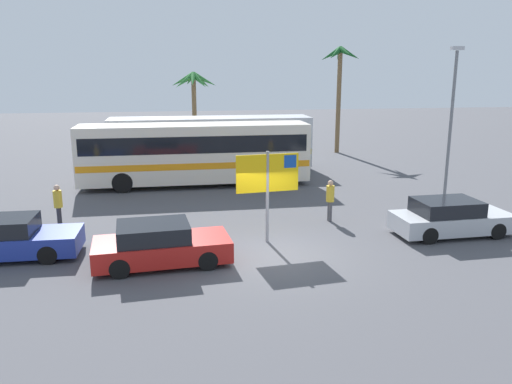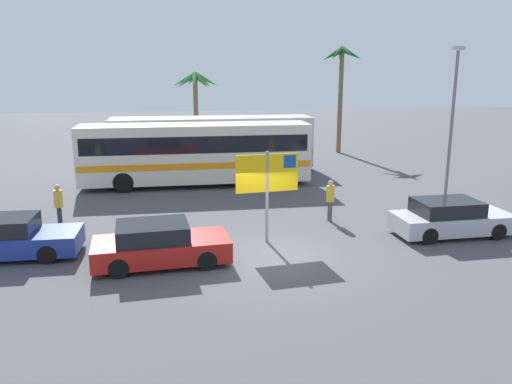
{
  "view_description": "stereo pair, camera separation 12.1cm",
  "coord_description": "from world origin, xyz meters",
  "px_view_note": "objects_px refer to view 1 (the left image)",
  "views": [
    {
      "loc": [
        -3.07,
        -15.28,
        5.87
      ],
      "look_at": [
        0.02,
        3.44,
        1.3
      ],
      "focal_mm": 35.73,
      "sensor_mm": 36.0,
      "label": 1
    },
    {
      "loc": [
        -2.95,
        -15.3,
        5.87
      ],
      "look_at": [
        0.02,
        3.44,
        1.3
      ],
      "focal_mm": 35.73,
      "sensor_mm": 36.0,
      "label": 2
    }
  ],
  "objects_px": {
    "ferry_sign": "(269,177)",
    "car_silver": "(450,218)",
    "bus_front_coach": "(195,151)",
    "pedestrian_near_sign": "(58,203)",
    "car_blue": "(4,239)",
    "car_red": "(160,245)",
    "pedestrian_by_bus": "(330,197)",
    "bus_rear_coach": "(211,141)"
  },
  "relations": [
    {
      "from": "ferry_sign",
      "to": "car_silver",
      "type": "bearing_deg",
      "value": -9.04
    },
    {
      "from": "bus_front_coach",
      "to": "pedestrian_near_sign",
      "type": "xyz_separation_m",
      "value": [
        -5.46,
        -6.58,
        -0.79
      ]
    },
    {
      "from": "bus_front_coach",
      "to": "pedestrian_near_sign",
      "type": "bearing_deg",
      "value": -129.66
    },
    {
      "from": "bus_front_coach",
      "to": "ferry_sign",
      "type": "bearing_deg",
      "value": -77.57
    },
    {
      "from": "bus_front_coach",
      "to": "car_blue",
      "type": "distance_m",
      "value": 11.65
    },
    {
      "from": "ferry_sign",
      "to": "car_red",
      "type": "height_order",
      "value": "ferry_sign"
    },
    {
      "from": "car_red",
      "to": "pedestrian_by_bus",
      "type": "xyz_separation_m",
      "value": [
        6.56,
        3.61,
        0.34
      ]
    },
    {
      "from": "car_blue",
      "to": "car_silver",
      "type": "bearing_deg",
      "value": 0.18
    },
    {
      "from": "bus_rear_coach",
      "to": "car_red",
      "type": "xyz_separation_m",
      "value": [
        -2.74,
        -14.67,
        -1.15
      ]
    },
    {
      "from": "pedestrian_near_sign",
      "to": "car_blue",
      "type": "bearing_deg",
      "value": 71.82
    },
    {
      "from": "bus_rear_coach",
      "to": "pedestrian_near_sign",
      "type": "distance_m",
      "value": 12.23
    },
    {
      "from": "bus_rear_coach",
      "to": "ferry_sign",
      "type": "xyz_separation_m",
      "value": [
        0.95,
        -13.11,
        0.54
      ]
    },
    {
      "from": "ferry_sign",
      "to": "car_silver",
      "type": "distance_m",
      "value": 6.87
    },
    {
      "from": "car_silver",
      "to": "pedestrian_by_bus",
      "type": "distance_m",
      "value": 4.49
    },
    {
      "from": "car_blue",
      "to": "pedestrian_by_bus",
      "type": "distance_m",
      "value": 11.68
    },
    {
      "from": "pedestrian_near_sign",
      "to": "pedestrian_by_bus",
      "type": "distance_m",
      "value": 10.42
    },
    {
      "from": "ferry_sign",
      "to": "car_blue",
      "type": "xyz_separation_m",
      "value": [
        -8.59,
        -0.17,
        -1.69
      ]
    },
    {
      "from": "car_silver",
      "to": "bus_rear_coach",
      "type": "bearing_deg",
      "value": 117.79
    },
    {
      "from": "bus_front_coach",
      "to": "bus_rear_coach",
      "type": "height_order",
      "value": "same"
    },
    {
      "from": "bus_front_coach",
      "to": "car_red",
      "type": "xyz_separation_m",
      "value": [
        -1.62,
        -10.97,
        -1.15
      ]
    },
    {
      "from": "pedestrian_near_sign",
      "to": "bus_front_coach",
      "type": "bearing_deg",
      "value": -128.36
    },
    {
      "from": "car_red",
      "to": "pedestrian_by_bus",
      "type": "bearing_deg",
      "value": 24.14
    },
    {
      "from": "bus_front_coach",
      "to": "ferry_sign",
      "type": "distance_m",
      "value": 9.65
    },
    {
      "from": "car_red",
      "to": "pedestrian_near_sign",
      "type": "bearing_deg",
      "value": 126.47
    },
    {
      "from": "car_red",
      "to": "ferry_sign",
      "type": "bearing_deg",
      "value": 18.12
    },
    {
      "from": "bus_front_coach",
      "to": "ferry_sign",
      "type": "relative_size",
      "value": 3.63
    },
    {
      "from": "ferry_sign",
      "to": "pedestrian_by_bus",
      "type": "relative_size",
      "value": 1.93
    },
    {
      "from": "car_blue",
      "to": "pedestrian_by_bus",
      "type": "bearing_deg",
      "value": 11.78
    },
    {
      "from": "pedestrian_near_sign",
      "to": "pedestrian_by_bus",
      "type": "xyz_separation_m",
      "value": [
        10.39,
        -0.77,
        -0.02
      ]
    },
    {
      "from": "car_silver",
      "to": "pedestrian_by_bus",
      "type": "xyz_separation_m",
      "value": [
        -3.79,
        2.39,
        0.34
      ]
    },
    {
      "from": "bus_front_coach",
      "to": "car_blue",
      "type": "height_order",
      "value": "bus_front_coach"
    },
    {
      "from": "ferry_sign",
      "to": "car_red",
      "type": "distance_m",
      "value": 4.35
    },
    {
      "from": "pedestrian_by_bus",
      "to": "car_silver",
      "type": "bearing_deg",
      "value": -31.96
    },
    {
      "from": "ferry_sign",
      "to": "car_blue",
      "type": "relative_size",
      "value": 0.71
    },
    {
      "from": "ferry_sign",
      "to": "pedestrian_near_sign",
      "type": "relative_size",
      "value": 1.9
    },
    {
      "from": "ferry_sign",
      "to": "bus_rear_coach",
      "type": "bearing_deg",
      "value": 87.96
    },
    {
      "from": "bus_front_coach",
      "to": "car_silver",
      "type": "height_order",
      "value": "bus_front_coach"
    },
    {
      "from": "bus_rear_coach",
      "to": "pedestrian_near_sign",
      "type": "xyz_separation_m",
      "value": [
        -6.58,
        -10.28,
        -0.79
      ]
    },
    {
      "from": "bus_rear_coach",
      "to": "pedestrian_near_sign",
      "type": "relative_size",
      "value": 6.9
    },
    {
      "from": "bus_front_coach",
      "to": "bus_rear_coach",
      "type": "distance_m",
      "value": 3.87
    },
    {
      "from": "bus_rear_coach",
      "to": "car_silver",
      "type": "xyz_separation_m",
      "value": [
        7.6,
        -13.44,
        -1.15
      ]
    },
    {
      "from": "pedestrian_by_bus",
      "to": "ferry_sign",
      "type": "bearing_deg",
      "value": -144.05
    }
  ]
}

